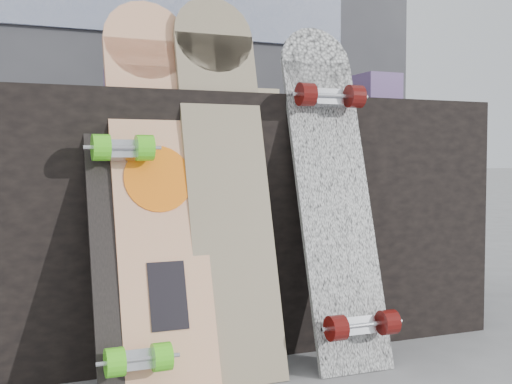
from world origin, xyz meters
name	(u,v)px	position (x,y,z in m)	size (l,w,h in m)	color
ground	(306,377)	(0.00, 0.00, 0.00)	(60.00, 60.00, 0.00)	slate
vendor_table	(242,218)	(0.00, 0.50, 0.40)	(1.60, 0.60, 0.80)	black
booth	(176,51)	(0.00, 1.35, 1.10)	(2.40, 0.22, 2.20)	#37363C
merch_box_purple	(134,83)	(-0.36, 0.54, 0.85)	(0.18, 0.12, 0.10)	#583F81
merch_box_small	(377,90)	(0.54, 0.50, 0.86)	(0.14, 0.14, 0.12)	#583F81
merch_box_flat	(246,97)	(0.07, 0.65, 0.83)	(0.22, 0.10, 0.06)	#D1B78C
longboard_geisha	(157,174)	(-0.38, 0.16, 0.56)	(0.25, 0.36, 1.07)	beige
longboard_celtic	(226,167)	(-0.18, 0.16, 0.58)	(0.24, 0.32, 1.09)	beige
longboard_cascadia	(334,185)	(0.15, 0.11, 0.53)	(0.24, 0.36, 1.02)	white
skateboard_dark	(126,234)	(-0.47, 0.10, 0.41)	(0.18, 0.34, 0.80)	black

